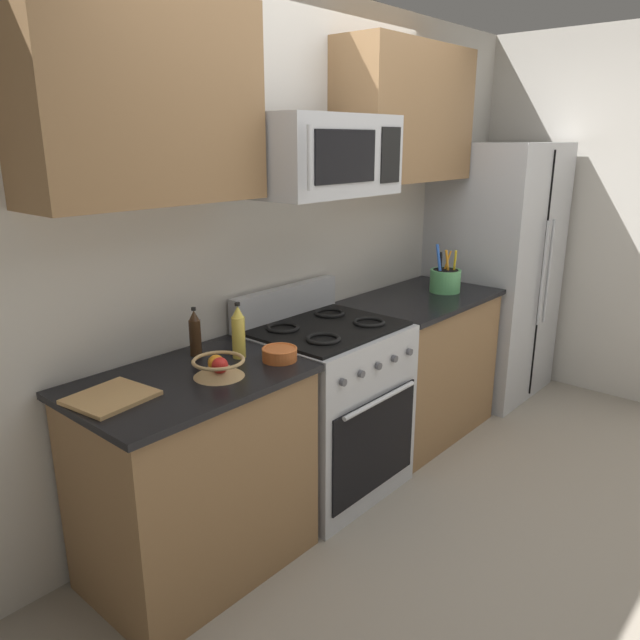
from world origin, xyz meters
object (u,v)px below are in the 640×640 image
Objects in this scene: microwave at (322,156)px; bottle_oil at (238,332)px; cutting_board at (111,397)px; prep_bowl at (280,354)px; range_oven at (326,407)px; fruit_basket at (219,367)px; refrigerator at (494,272)px; bottle_soy at (195,333)px; utensil_crock at (445,280)px.

microwave is 0.94m from bottle_oil.
cutting_board is 0.74m from prep_bowl.
microwave reaches higher than cutting_board.
fruit_basket is at bearing -173.57° from range_oven.
refrigerator is 6.44× the size of cutting_board.
microwave is at bearing -13.55° from bottle_soy.
cutting_board is 0.63m from bottle_oil.
prep_bowl is at bearing -176.62° from utensil_crock.
cutting_board is (-0.42, 0.13, -0.04)m from fruit_basket.
bottle_oil is at bearing 27.85° from fruit_basket.
bottle_soy is (-0.68, 0.16, -0.76)m from microwave.
utensil_crock is (1.11, -0.05, 0.52)m from range_oven.
microwave is (-1.88, 0.05, 0.86)m from refrigerator.
refrigerator reaches higher than cutting_board.
microwave is at bearing -0.57° from cutting_board.
prep_bowl is (0.09, -0.16, -0.09)m from bottle_oil.
utensil_crock is 1.21× the size of bottle_oil.
range_oven is 0.69m from prep_bowl.
cutting_board is at bearing 178.38° from bottle_oil.
fruit_basket is 0.30m from bottle_soy.
bottle_soy is 1.42× the size of prep_bowl.
cutting_board is (-1.20, 0.01, -0.86)m from microwave.
microwave is 4.89× the size of prep_bowl.
range_oven is 0.60× the size of refrigerator.
bottle_soy is at bearing 164.25° from range_oven.
fruit_basket is (-0.78, -0.12, -0.82)m from microwave.
bottle_soy is 0.40m from prep_bowl.
refrigerator is 11.60× the size of prep_bowl.
microwave is at bearing 0.56° from bottle_oil.
refrigerator is at bearing -0.93° from bottle_oil.
fruit_basket is at bearing -109.81° from bottle_soy.
bottle_soy reaches higher than prep_bowl.
fruit_basket is at bearing -178.76° from utensil_crock.
range_oven is 1.28m from cutting_board.
utensil_crock is 1.37× the size of bottle_soy.
utensil_crock is 2.31m from cutting_board.
utensil_crock is at bearing -7.61° from bottle_soy.
fruit_basket is (-1.90, -0.04, -0.03)m from utensil_crock.
refrigerator is at bearing 3.02° from prep_bowl.
cutting_board is at bearing 179.43° from microwave.
bottle_oil is at bearing 177.77° from range_oven.
microwave is at bearing 19.34° from prep_bowl.
refrigerator is 2.36m from prep_bowl.
microwave reaches higher than bottle_soy.
microwave reaches higher than range_oven.
utensil_crock is 1.81m from bottle_soy.
bottle_soy reaches higher than cutting_board.
bottle_oil is at bearing 177.63° from utensil_crock.
utensil_crock is at bearing 3.38° from prep_bowl.
refrigerator is (1.88, -0.02, 0.44)m from range_oven.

